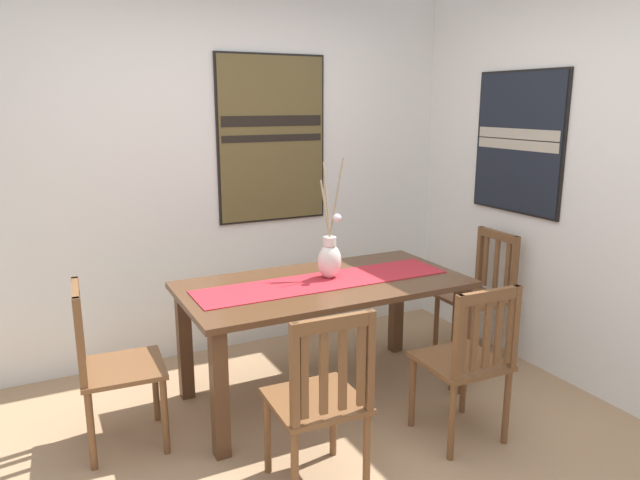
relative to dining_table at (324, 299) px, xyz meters
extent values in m
cube|color=#A37F5B|center=(-0.29, -0.81, -0.65)|extent=(6.40, 6.40, 0.03)
cube|color=silver|center=(-0.29, 1.05, 0.72)|extent=(6.40, 0.12, 2.70)
cube|color=silver|center=(1.57, -0.81, 0.72)|extent=(0.12, 6.40, 2.70)
cube|color=#51331E|center=(0.00, 0.00, 0.10)|extent=(1.72, 0.87, 0.03)
cube|color=#51331E|center=(-0.78, -0.36, -0.28)|extent=(0.08, 0.08, 0.71)
cube|color=#51331E|center=(0.78, -0.36, -0.28)|extent=(0.08, 0.08, 0.71)
cube|color=#51331E|center=(-0.78, 0.36, -0.28)|extent=(0.08, 0.08, 0.71)
cube|color=#51331E|center=(0.78, 0.36, -0.28)|extent=(0.08, 0.08, 0.71)
cube|color=#B7232D|center=(0.00, 0.00, 0.12)|extent=(1.59, 0.36, 0.01)
ellipsoid|color=silver|center=(0.07, 0.05, 0.22)|extent=(0.15, 0.13, 0.22)
cylinder|color=silver|center=(0.07, 0.05, 0.35)|extent=(0.08, 0.08, 0.05)
cylinder|color=#997F5B|center=(0.07, 0.10, 0.57)|extent=(0.02, 0.11, 0.38)
cylinder|color=#997F5B|center=(0.11, 0.06, 0.61)|extent=(0.10, 0.02, 0.48)
cylinder|color=#997F5B|center=(0.06, 0.09, 0.54)|extent=(0.03, 0.10, 0.34)
cylinder|color=#997F5B|center=(0.08, 0.12, 0.60)|extent=(0.03, 0.14, 0.45)
sphere|color=silver|center=(0.10, 0.01, 0.50)|extent=(0.05, 0.05, 0.05)
cube|color=brown|center=(-0.44, -0.78, -0.19)|extent=(0.44, 0.44, 0.03)
cylinder|color=brown|center=(-0.62, -0.59, -0.42)|extent=(0.04, 0.04, 0.43)
cylinder|color=brown|center=(-0.26, -0.61, -0.42)|extent=(0.04, 0.04, 0.43)
cylinder|color=brown|center=(-0.63, -0.95, -0.42)|extent=(0.04, 0.04, 0.43)
cylinder|color=brown|center=(-0.27, -0.97, -0.42)|extent=(0.04, 0.04, 0.43)
cube|color=brown|center=(-0.63, -0.96, 0.06)|extent=(0.04, 0.04, 0.47)
cube|color=brown|center=(-0.27, -0.98, 0.06)|extent=(0.04, 0.04, 0.47)
cube|color=brown|center=(-0.45, -0.97, 0.26)|extent=(0.38, 0.05, 0.06)
cube|color=brown|center=(-0.59, -0.96, 0.04)|extent=(0.04, 0.02, 0.38)
cube|color=brown|center=(-0.50, -0.97, 0.04)|extent=(0.04, 0.02, 0.38)
cube|color=brown|center=(-0.41, -0.97, 0.04)|extent=(0.04, 0.02, 0.38)
cube|color=brown|center=(-0.32, -0.98, 0.04)|extent=(0.04, 0.02, 0.38)
cube|color=brown|center=(1.22, 0.03, -0.19)|extent=(0.43, 0.43, 0.03)
cylinder|color=brown|center=(1.03, -0.15, -0.42)|extent=(0.04, 0.04, 0.43)
cylinder|color=brown|center=(1.04, 0.21, -0.42)|extent=(0.04, 0.04, 0.43)
cylinder|color=brown|center=(1.39, -0.16, -0.42)|extent=(0.04, 0.04, 0.43)
cylinder|color=brown|center=(1.40, 0.20, -0.42)|extent=(0.04, 0.04, 0.43)
cube|color=brown|center=(1.40, -0.16, 0.05)|extent=(0.04, 0.04, 0.46)
cube|color=brown|center=(1.41, 0.20, 0.05)|extent=(0.04, 0.04, 0.46)
cube|color=brown|center=(1.41, 0.02, 0.25)|extent=(0.04, 0.38, 0.06)
cube|color=brown|center=(1.41, -0.09, 0.04)|extent=(0.02, 0.04, 0.37)
cube|color=brown|center=(1.41, 0.02, 0.04)|extent=(0.02, 0.04, 0.37)
cube|color=brown|center=(1.41, 0.14, 0.04)|extent=(0.02, 0.04, 0.37)
cube|color=brown|center=(0.45, -0.75, -0.19)|extent=(0.43, 0.43, 0.03)
cylinder|color=brown|center=(0.28, -0.56, -0.42)|extent=(0.04, 0.04, 0.43)
cylinder|color=brown|center=(0.64, -0.57, -0.42)|extent=(0.04, 0.04, 0.43)
cylinder|color=brown|center=(0.26, -0.92, -0.42)|extent=(0.04, 0.04, 0.43)
cylinder|color=brown|center=(0.62, -0.93, -0.42)|extent=(0.04, 0.04, 0.43)
cube|color=brown|center=(0.26, -0.93, 0.04)|extent=(0.04, 0.04, 0.45)
cube|color=brown|center=(0.62, -0.94, 0.04)|extent=(0.04, 0.04, 0.45)
cube|color=brown|center=(0.44, -0.94, 0.24)|extent=(0.38, 0.04, 0.06)
cube|color=brown|center=(0.29, -0.93, 0.03)|extent=(0.04, 0.02, 0.36)
cube|color=brown|center=(0.37, -0.93, 0.03)|extent=(0.04, 0.02, 0.36)
cube|color=brown|center=(0.44, -0.94, 0.03)|extent=(0.04, 0.02, 0.36)
cube|color=brown|center=(0.52, -0.94, 0.03)|extent=(0.04, 0.02, 0.36)
cube|color=brown|center=(0.60, -0.94, 0.03)|extent=(0.04, 0.02, 0.36)
cube|color=brown|center=(-1.20, -0.01, -0.19)|extent=(0.45, 0.45, 0.03)
cylinder|color=brown|center=(-1.01, 0.16, -0.42)|extent=(0.04, 0.04, 0.43)
cylinder|color=brown|center=(-1.03, -0.20, -0.42)|extent=(0.04, 0.04, 0.43)
cylinder|color=brown|center=(-1.37, 0.18, -0.42)|extent=(0.04, 0.04, 0.43)
cylinder|color=brown|center=(-1.39, -0.18, -0.42)|extent=(0.04, 0.04, 0.43)
cube|color=brown|center=(-1.38, 0.18, 0.05)|extent=(0.04, 0.04, 0.46)
cube|color=brown|center=(-1.40, -0.17, 0.05)|extent=(0.04, 0.04, 0.46)
cube|color=brown|center=(-1.39, 0.00, 0.25)|extent=(0.06, 0.38, 0.06)
cube|color=brown|center=(-1.38, 0.12, 0.04)|extent=(0.02, 0.04, 0.37)
cube|color=brown|center=(-1.39, 0.00, 0.04)|extent=(0.02, 0.04, 0.37)
cube|color=brown|center=(-1.40, -0.11, 0.04)|extent=(0.02, 0.04, 0.37)
cube|color=black|center=(0.08, 0.99, 0.91)|extent=(0.83, 0.04, 1.20)
cube|color=brown|center=(0.08, 0.97, 0.91)|extent=(0.80, 0.01, 1.17)
cube|color=black|center=(0.08, 0.97, 0.92)|extent=(0.77, 0.00, 0.05)
cube|color=black|center=(0.08, 0.97, 1.04)|extent=(0.77, 0.00, 0.08)
cube|color=black|center=(1.51, -0.01, 0.90)|extent=(0.04, 0.79, 0.97)
cube|color=black|center=(1.49, -0.01, 0.90)|extent=(0.01, 0.76, 0.94)
cube|color=#B2A893|center=(1.48, -0.01, 0.89)|extent=(0.00, 0.73, 0.07)
cube|color=#B2A893|center=(1.48, -0.01, 0.96)|extent=(0.00, 0.73, 0.08)
camera|label=1|loc=(-1.56, -3.02, 1.18)|focal=32.92mm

